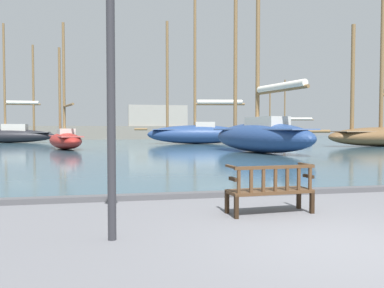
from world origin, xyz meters
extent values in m
plane|color=slate|center=(0.00, 0.00, 0.00)|extent=(160.00, 160.00, 0.00)
cube|color=#385666|center=(0.00, 44.00, 0.04)|extent=(100.00, 80.00, 0.08)
cube|color=#4C4C50|center=(0.00, 3.85, 0.06)|extent=(40.00, 0.30, 0.12)
cube|color=black|center=(-1.00, 2.14, 0.21)|extent=(0.08, 0.08, 0.42)
cube|color=black|center=(0.53, 2.27, 0.21)|extent=(0.08, 0.08, 0.42)
cube|color=black|center=(-0.96, 1.69, 0.21)|extent=(0.08, 0.08, 0.42)
cube|color=black|center=(0.56, 1.82, 0.21)|extent=(0.08, 0.08, 0.42)
cube|color=#4C331E|center=(-0.22, 1.98, 0.42)|extent=(1.64, 0.65, 0.06)
cube|color=#4C331E|center=(-0.20, 1.76, 0.89)|extent=(1.60, 0.18, 0.06)
cube|color=#4C331E|center=(-0.92, 1.70, 0.66)|extent=(0.06, 0.04, 0.41)
cube|color=#4C331E|center=(-0.68, 1.72, 0.66)|extent=(0.06, 0.04, 0.41)
cube|color=#4C331E|center=(-0.44, 1.74, 0.66)|extent=(0.06, 0.04, 0.41)
cube|color=#4C331E|center=(-0.20, 1.76, 0.66)|extent=(0.06, 0.04, 0.41)
cube|color=#4C331E|center=(0.04, 1.78, 0.66)|extent=(0.06, 0.04, 0.41)
cube|color=#4C331E|center=(0.28, 1.80, 0.66)|extent=(0.06, 0.04, 0.41)
cube|color=#4C331E|center=(0.52, 1.82, 0.66)|extent=(0.06, 0.04, 0.41)
cube|color=black|center=(-0.98, 1.83, 0.69)|extent=(0.08, 0.30, 0.06)
cube|color=#4C331E|center=(-0.98, 1.92, 0.90)|extent=(0.10, 0.47, 0.04)
cube|color=black|center=(0.56, 1.96, 0.69)|extent=(0.08, 0.30, 0.06)
cube|color=#4C331E|center=(0.55, 2.05, 0.90)|extent=(0.10, 0.47, 0.04)
ellipsoid|color=navy|center=(6.07, 18.50, 1.05)|extent=(5.06, 10.23, 1.94)
cube|color=#516B9E|center=(6.07, 18.50, 1.58)|extent=(4.11, 8.92, 0.08)
cube|color=beige|center=(6.25, 17.78, 2.00)|extent=(2.15, 3.16, 0.75)
cylinder|color=brown|center=(6.01, 18.74, 8.00)|extent=(0.27, 0.27, 12.75)
cylinder|color=brown|center=(6.59, 16.47, 3.94)|extent=(1.37, 4.59, 0.22)
cylinder|color=silver|center=(6.59, 16.47, 4.15)|extent=(1.46, 4.19, 0.43)
cylinder|color=brown|center=(5.33, 21.37, 6.98)|extent=(0.27, 0.27, 10.71)
ellipsoid|color=maroon|center=(-7.00, 25.56, 0.71)|extent=(4.09, 7.43, 1.27)
cube|color=#C6514C|center=(-7.00, 25.56, 1.06)|extent=(3.35, 6.46, 0.08)
cube|color=beige|center=(-6.84, 25.05, 1.38)|extent=(1.49, 1.64, 0.55)
cylinder|color=brown|center=(-7.05, 25.73, 5.44)|extent=(0.21, 0.21, 8.67)
cylinder|color=brown|center=(-6.54, 24.09, 3.35)|extent=(1.18, 3.34, 0.17)
cylinder|color=brown|center=(-7.64, 27.61, 4.67)|extent=(0.21, 0.21, 7.14)
cylinder|color=brown|center=(-8.22, 29.50, 1.08)|extent=(0.48, 1.09, 0.17)
ellipsoid|color=navy|center=(5.19, 33.80, 1.06)|extent=(10.83, 4.62, 1.95)
cube|color=#516B9E|center=(5.19, 33.80, 1.59)|extent=(9.47, 3.70, 0.08)
cube|color=beige|center=(5.97, 33.66, 2.01)|extent=(2.24, 1.89, 0.74)
cylinder|color=brown|center=(4.94, 33.84, 8.46)|extent=(0.29, 0.29, 13.65)
cylinder|color=brown|center=(7.51, 33.39, 4.24)|extent=(5.19, 1.12, 0.23)
cylinder|color=silver|center=(7.51, 33.39, 4.47)|extent=(4.71, 1.26, 0.46)
cylinder|color=brown|center=(2.09, 34.34, 7.22)|extent=(0.29, 0.29, 11.16)
cylinder|color=brown|center=(-0.64, 34.81, 1.61)|extent=(1.36, 0.46, 0.23)
ellipsoid|color=brown|center=(20.57, 25.24, 0.94)|extent=(12.33, 5.16, 1.72)
cube|color=#997A5B|center=(20.57, 25.24, 1.41)|extent=(10.79, 4.11, 0.08)
cylinder|color=brown|center=(20.27, 25.19, 7.31)|extent=(0.34, 0.34, 11.71)
cylinder|color=brown|center=(17.02, 24.68, 6.05)|extent=(0.34, 0.34, 9.20)
cylinder|color=brown|center=(13.53, 24.14, 1.43)|extent=(2.29, 0.62, 0.27)
ellipsoid|color=black|center=(-15.19, 40.86, 0.85)|extent=(10.29, 2.70, 1.53)
cube|color=#4C4C51|center=(-15.19, 40.86, 1.27)|extent=(9.04, 2.07, 0.08)
cube|color=beige|center=(-14.43, 40.84, 1.75)|extent=(2.57, 1.40, 0.89)
cylinder|color=brown|center=(-15.45, 40.87, 7.36)|extent=(0.24, 0.24, 12.11)
cylinder|color=brown|center=(-13.54, 40.81, 4.45)|extent=(3.82, 0.30, 0.19)
cylinder|color=silver|center=(-13.54, 40.81, 4.64)|extent=(3.44, 0.48, 0.39)
cylinder|color=brown|center=(-12.38, 40.78, 6.23)|extent=(0.24, 0.24, 9.85)
ellipsoid|color=navy|center=(17.39, 38.50, 0.63)|extent=(6.92, 2.70, 1.10)
cube|color=#516B9E|center=(17.39, 38.50, 0.93)|extent=(6.05, 2.15, 0.08)
cube|color=beige|center=(17.89, 38.42, 1.23)|extent=(1.53, 1.14, 0.51)
cylinder|color=brown|center=(17.22, 38.52, 4.33)|extent=(0.17, 0.17, 6.72)
cylinder|color=brown|center=(19.01, 38.25, 2.78)|extent=(3.59, 0.68, 0.14)
cylinder|color=silver|center=(19.01, 38.25, 2.92)|extent=(3.25, 0.76, 0.27)
cylinder|color=brown|center=(15.39, 38.80, 3.79)|extent=(0.17, 0.17, 5.64)
cylinder|color=#2D2D33|center=(-3.09, 0.83, 1.97)|extent=(0.12, 0.12, 3.95)
cube|color=slate|center=(0.00, 54.29, 1.07)|extent=(54.50, 2.40, 2.13)
cube|color=gray|center=(3.20, 54.29, 3.76)|extent=(9.18, 2.00, 3.26)
camera|label=1|loc=(-3.00, -4.57, 1.57)|focal=35.00mm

